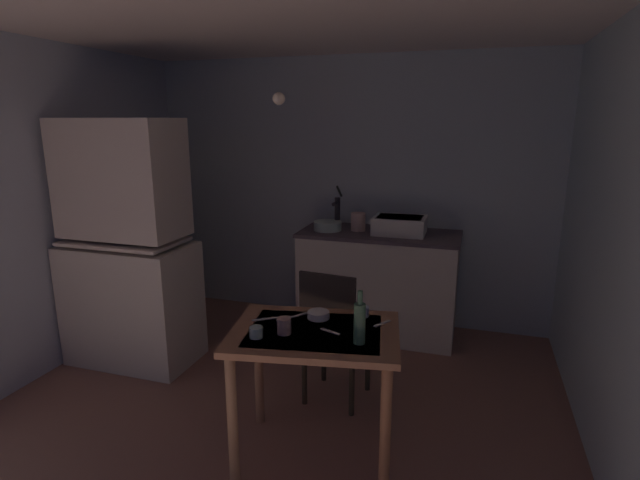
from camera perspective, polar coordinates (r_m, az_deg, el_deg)
ground_plane at (r=3.53m, az=-4.71°, el=-18.76°), size 4.77×4.77×0.00m
wall_back at (r=4.72m, az=3.18°, el=5.65°), size 3.87×0.10×2.46m
wall_left at (r=4.18m, az=-30.48°, el=2.73°), size 0.10×3.56×2.46m
wall_right at (r=2.93m, az=32.42°, el=-1.48°), size 0.10×3.56×2.46m
ceiling_slab at (r=3.04m, az=-5.73°, el=25.44°), size 3.87×3.56×0.10m
hutch_cabinet at (r=4.09m, az=-21.36°, el=-1.36°), size 0.98×0.56×1.91m
counter_cabinet at (r=4.46m, az=6.75°, el=-4.98°), size 1.39×0.64×0.94m
sink_basin at (r=4.29m, az=9.21°, el=1.74°), size 0.44×0.34×0.15m
hand_pump at (r=4.43m, az=2.01°, el=3.49°), size 0.05×0.27×0.39m
mixing_bowl_counter at (r=4.38m, az=0.89°, el=1.66°), size 0.25×0.25×0.08m
stoneware_crock at (r=4.37m, az=4.44°, el=2.12°), size 0.13×0.13×0.16m
dining_table at (r=2.78m, az=-0.60°, el=-12.87°), size 1.01×0.81×0.78m
chair_far_side at (r=3.34m, az=1.55°, el=-10.93°), size 0.44×0.44×0.95m
serving_bowl_wide at (r=2.88m, az=-0.18°, el=-8.65°), size 0.13×0.13×0.04m
mug_tall at (r=2.65m, az=-7.42°, el=-10.55°), size 0.07×0.07×0.06m
mug_dark at (r=2.68m, az=-4.18°, el=-9.89°), size 0.08×0.08×0.09m
teacup_mint at (r=2.90m, az=4.98°, el=-8.27°), size 0.07×0.07×0.06m
glass_bottle at (r=2.54m, az=4.61°, el=-9.46°), size 0.06×0.06×0.28m
table_knife at (r=2.90m, az=-3.24°, el=-8.88°), size 0.14×0.17×0.00m
teaspoon_near_bowl at (r=2.83m, az=7.23°, el=-9.57°), size 0.08×0.12×0.00m
teaspoon_by_cup at (r=2.71m, az=1.18°, el=-10.55°), size 0.12×0.06×0.00m
serving_spoon at (r=2.88m, az=-6.39°, el=-9.08°), size 0.14×0.10×0.00m
pendant_bulb at (r=3.29m, az=-4.79°, el=16.03°), size 0.08×0.08×0.08m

